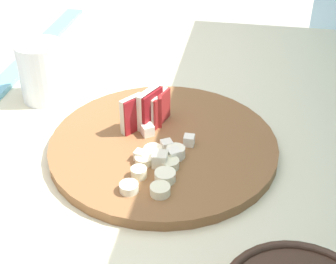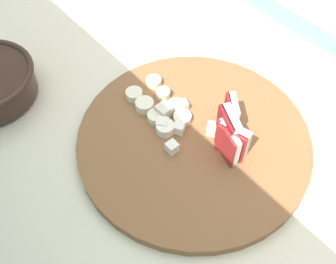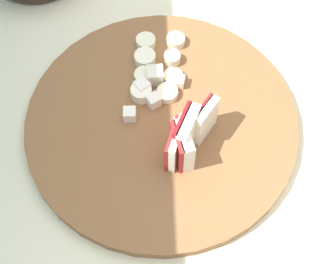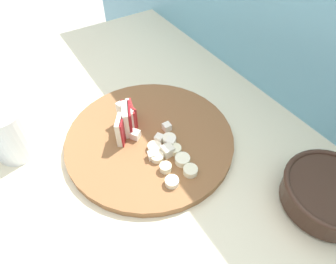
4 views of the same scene
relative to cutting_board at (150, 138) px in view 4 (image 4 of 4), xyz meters
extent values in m
cube|color=beige|center=(0.11, -0.02, -0.44)|extent=(1.34, 0.69, 0.87)
cube|color=#6BADC6|center=(0.11, 0.35, -0.18)|extent=(2.40, 0.04, 1.39)
cylinder|color=brown|center=(0.00, 0.00, 0.00)|extent=(0.35, 0.35, 0.02)
cube|color=maroon|center=(-0.02, -0.05, 0.04)|extent=(0.04, 0.03, 0.06)
cube|color=beige|center=(-0.02, -0.05, 0.04)|extent=(0.04, 0.03, 0.06)
cube|color=maroon|center=(-0.04, -0.02, 0.04)|extent=(0.05, 0.03, 0.06)
cube|color=#EFE5CC|center=(-0.04, -0.03, 0.04)|extent=(0.05, 0.03, 0.06)
cube|color=#A32323|center=(-0.05, -0.01, 0.03)|extent=(0.05, 0.02, 0.05)
cube|color=beige|center=(-0.05, -0.02, 0.03)|extent=(0.05, 0.02, 0.05)
cube|color=#A32323|center=(-0.06, -0.02, 0.04)|extent=(0.05, 0.02, 0.05)
cube|color=white|center=(-0.05, -0.03, 0.04)|extent=(0.05, 0.02, 0.05)
cube|color=white|center=(-0.01, -0.03, 0.02)|extent=(0.02, 0.02, 0.02)
cube|color=white|center=(0.05, 0.02, 0.02)|extent=(0.02, 0.02, 0.02)
cube|color=#EFE5CC|center=(0.05, -0.02, 0.02)|extent=(0.02, 0.02, 0.01)
cube|color=beige|center=(0.06, 0.01, 0.02)|extent=(0.02, 0.02, 0.02)
cube|color=white|center=(0.00, 0.04, 0.02)|extent=(0.02, 0.02, 0.02)
cube|color=white|center=(0.02, 0.01, 0.02)|extent=(0.02, 0.02, 0.02)
cylinder|color=#F4EAC6|center=(0.04, -0.01, 0.01)|extent=(0.03, 0.03, 0.01)
cylinder|color=#F4EAC6|center=(0.06, -0.01, 0.01)|extent=(0.03, 0.03, 0.01)
cylinder|color=beige|center=(0.09, -0.02, 0.02)|extent=(0.02, 0.02, 0.01)
cylinder|color=#F4EAC6|center=(0.12, -0.02, 0.01)|extent=(0.03, 0.03, 0.01)
cylinder|color=white|center=(0.04, 0.03, 0.02)|extent=(0.03, 0.03, 0.02)
cylinder|color=beige|center=(0.06, 0.02, 0.01)|extent=(0.03, 0.03, 0.01)
cylinder|color=#F4EAC6|center=(0.09, 0.02, 0.02)|extent=(0.03, 0.03, 0.01)
cylinder|color=beige|center=(0.12, 0.02, 0.01)|extent=(0.03, 0.03, 0.01)
cylinder|color=#382319|center=(0.29, 0.19, -0.01)|extent=(0.08, 0.08, 0.01)
cylinder|color=#382319|center=(0.29, 0.19, 0.02)|extent=(0.15, 0.15, 0.04)
torus|color=#382319|center=(0.29, 0.19, 0.04)|extent=(0.16, 0.16, 0.01)
cylinder|color=white|center=(-0.12, -0.24, 0.05)|extent=(0.08, 0.08, 0.11)
camera|label=1|loc=(0.59, 0.11, 0.43)|focal=50.44mm
camera|label=2|loc=(-0.24, 0.26, 0.50)|focal=43.08mm
camera|label=3|loc=(-0.32, 0.00, 0.55)|focal=51.69mm
camera|label=4|loc=(0.36, -0.18, 0.45)|focal=30.09mm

